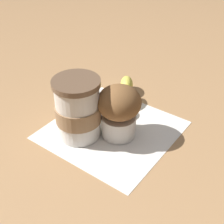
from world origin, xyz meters
The scene contains 5 objects.
ground_plane centered at (0.00, 0.00, 0.00)m, with size 3.00×3.00×0.00m, color #A87C51.
paper_napkin centered at (0.00, 0.00, 0.00)m, with size 0.23×0.23×0.00m, color white.
coffee_cup centered at (-0.05, 0.03, 0.06)m, with size 0.09×0.09×0.12m.
muffin centered at (0.00, -0.02, 0.06)m, with size 0.08×0.08×0.10m.
banana centered at (0.08, 0.05, 0.02)m, with size 0.14×0.10×0.04m.
Camera 1 is at (-0.34, -0.34, 0.39)m, focal length 50.00 mm.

